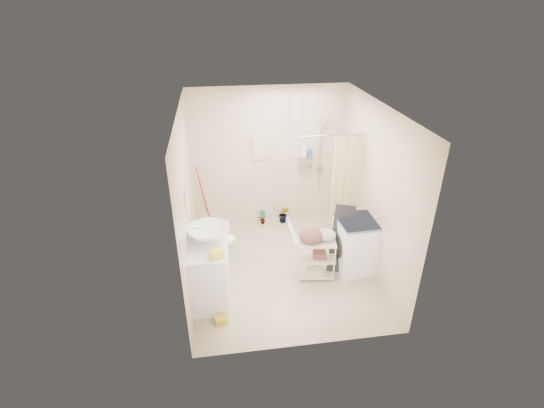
{
  "coord_description": "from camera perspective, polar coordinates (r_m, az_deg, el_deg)",
  "views": [
    {
      "loc": [
        -0.93,
        -5.07,
        3.9
      ],
      "look_at": [
        -0.14,
        0.25,
        1.06
      ],
      "focal_mm": 26.0,
      "sensor_mm": 36.0,
      "label": 1
    }
  ],
  "objects": [
    {
      "name": "floor",
      "position": [
        6.46,
        1.56,
        -9.32
      ],
      "size": [
        3.2,
        3.2,
        0.0
      ],
      "primitive_type": "plane",
      "color": "#B9A98B",
      "rests_on": "ground"
    },
    {
      "name": "ceiling",
      "position": [
        5.32,
        1.93,
        13.63
      ],
      "size": [
        2.8,
        3.2,
        0.04
      ],
      "primitive_type": "cube",
      "color": "silver",
      "rests_on": "ground"
    },
    {
      "name": "wall_back",
      "position": [
        7.22,
        -0.5,
        6.69
      ],
      "size": [
        2.8,
        0.04,
        2.6
      ],
      "primitive_type": "cube",
      "color": "beige",
      "rests_on": "ground"
    },
    {
      "name": "wall_front",
      "position": [
        4.44,
        5.36,
        -8.23
      ],
      "size": [
        2.8,
        0.04,
        2.6
      ],
      "primitive_type": "cube",
      "color": "beige",
      "rests_on": "ground"
    },
    {
      "name": "wall_left",
      "position": [
        5.72,
        -12.23,
        0.06
      ],
      "size": [
        0.04,
        3.2,
        2.6
      ],
      "primitive_type": "cube",
      "color": "beige",
      "rests_on": "ground"
    },
    {
      "name": "wall_right",
      "position": [
        6.16,
        14.67,
        1.86
      ],
      "size": [
        0.04,
        3.2,
        2.6
      ],
      "primitive_type": "cube",
      "color": "beige",
      "rests_on": "ground"
    },
    {
      "name": "vanity",
      "position": [
        5.76,
        -9.18,
        -9.21
      ],
      "size": [
        0.66,
        1.1,
        0.94
      ],
      "primitive_type": "cube",
      "rotation": [
        0.0,
        0.0,
        -0.06
      ],
      "color": "silver",
      "rests_on": "ground"
    },
    {
      "name": "sink",
      "position": [
        5.46,
        -9.15,
        -4.26
      ],
      "size": [
        0.71,
        0.71,
        0.2
      ],
      "primitive_type": "imported",
      "rotation": [
        0.0,
        0.0,
        -0.27
      ],
      "color": "white",
      "rests_on": "vanity"
    },
    {
      "name": "counter_basket",
      "position": [
        5.13,
        -7.96,
        -7.15
      ],
      "size": [
        0.2,
        0.18,
        0.1
      ],
      "primitive_type": "cube",
      "rotation": [
        0.0,
        0.0,
        0.28
      ],
      "color": "yellow",
      "rests_on": "vanity"
    },
    {
      "name": "floor_basket",
      "position": [
        5.56,
        -7.42,
        -16.14
      ],
      "size": [
        0.27,
        0.23,
        0.12
      ],
      "primitive_type": "cube",
      "rotation": [
        0.0,
        0.0,
        0.23
      ],
      "color": "gold",
      "rests_on": "ground"
    },
    {
      "name": "toilet",
      "position": [
        6.57,
        -8.09,
        -5.4
      ],
      "size": [
        0.69,
        0.43,
        0.67
      ],
      "primitive_type": "imported",
      "rotation": [
        0.0,
        0.0,
        1.66
      ],
      "color": "white",
      "rests_on": "ground"
    },
    {
      "name": "mop",
      "position": [
        7.35,
        -10.22,
        1.02
      ],
      "size": [
        0.13,
        0.13,
        1.29
      ],
      "primitive_type": null,
      "rotation": [
        0.0,
        0.0,
        0.05
      ],
      "color": "red",
      "rests_on": "ground"
    },
    {
      "name": "potted_plant_a",
      "position": [
        7.57,
        -1.4,
        -1.9
      ],
      "size": [
        0.16,
        0.11,
        0.3
      ],
      "primitive_type": "imported",
      "rotation": [
        0.0,
        0.0,
        -0.01
      ],
      "color": "#97582D",
      "rests_on": "ground"
    },
    {
      "name": "potted_plant_b",
      "position": [
        7.61,
        1.72,
        -1.5
      ],
      "size": [
        0.25,
        0.23,
        0.35
      ],
      "primitive_type": "imported",
      "rotation": [
        0.0,
        0.0,
        -0.48
      ],
      "color": "brown",
      "rests_on": "ground"
    },
    {
      "name": "hanging_towel",
      "position": [
        7.11,
        -1.7,
        8.06
      ],
      "size": [
        0.28,
        0.03,
        0.42
      ],
      "primitive_type": "cube",
      "color": "beige",
      "rests_on": "wall_back"
    },
    {
      "name": "towel_ring",
      "position": [
        5.46,
        -12.28,
        0.69
      ],
      "size": [
        0.04,
        0.22,
        0.34
      ],
      "primitive_type": null,
      "color": "#F9E79C",
      "rests_on": "wall_left"
    },
    {
      "name": "tp_holder",
      "position": [
        6.04,
        -11.28,
        -4.57
      ],
      "size": [
        0.08,
        0.12,
        0.14
      ],
      "primitive_type": null,
      "color": "white",
      "rests_on": "wall_left"
    },
    {
      "name": "shower",
      "position": [
        6.98,
        7.08,
        3.48
      ],
      "size": [
        1.1,
        1.1,
        2.1
      ],
      "primitive_type": null,
      "color": "white",
      "rests_on": "ground"
    },
    {
      "name": "shampoo_bottle_a",
      "position": [
        7.23,
        4.72,
        7.83
      ],
      "size": [
        0.12,
        0.12,
        0.25
      ],
      "primitive_type": "imported",
      "rotation": [
        0.0,
        0.0,
        0.33
      ],
      "color": "silver",
      "rests_on": "shower"
    },
    {
      "name": "shampoo_bottle_b",
      "position": [
        7.25,
        5.53,
        7.44
      ],
      "size": [
        0.08,
        0.08,
        0.15
      ],
      "primitive_type": "imported",
      "rotation": [
        0.0,
        0.0,
        0.17
      ],
      "color": "#304D9C",
      "rests_on": "shower"
    },
    {
      "name": "washing_machine",
      "position": [
        6.38,
        12.0,
        -5.75
      ],
      "size": [
        0.63,
        0.65,
        0.88
      ],
      "primitive_type": "cube",
      "rotation": [
        0.0,
        0.0,
        0.05
      ],
      "color": "white",
      "rests_on": "ground"
    },
    {
      "name": "laundry_rack",
      "position": [
        6.13,
        6.43,
        -7.37
      ],
      "size": [
        0.6,
        0.4,
        0.77
      ],
      "primitive_type": null,
      "rotation": [
        0.0,
        0.0,
        -0.14
      ],
      "color": "beige",
      "rests_on": "ground"
    },
    {
      "name": "ironing_board",
      "position": [
        6.25,
        9.97,
        -4.97
      ],
      "size": [
        0.33,
        0.13,
        1.12
      ],
      "primitive_type": null,
      "rotation": [
        0.0,
        0.0,
        -0.11
      ],
      "color": "black",
      "rests_on": "ground"
    }
  ]
}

